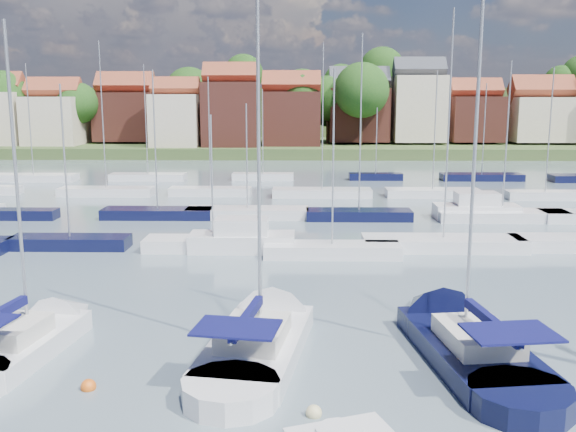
{
  "coord_description": "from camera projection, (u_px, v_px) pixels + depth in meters",
  "views": [
    {
      "loc": [
        -1.41,
        -21.69,
        10.17
      ],
      "look_at": [
        -2.12,
        14.0,
        3.52
      ],
      "focal_mm": 40.0,
      "sensor_mm": 36.0,
      "label": 1
    }
  ],
  "objects": [
    {
      "name": "ground",
      "position": [
        315.0,
        203.0,
        62.47
      ],
      "size": [
        260.0,
        260.0,
        0.0
      ],
      "primitive_type": "plane",
      "color": "#4F5F6C",
      "rests_on": "ground"
    },
    {
      "name": "sailboat_left",
      "position": [
        38.0,
        336.0,
        26.65
      ],
      "size": [
        4.13,
        10.62,
        14.12
      ],
      "rotation": [
        0.0,
        0.0,
        1.43
      ],
      "color": "silver",
      "rests_on": "ground"
    },
    {
      "name": "sailboat_centre",
      "position": [
        266.0,
        333.0,
        27.11
      ],
      "size": [
        5.3,
        13.15,
        17.3
      ],
      "rotation": [
        0.0,
        0.0,
        1.42
      ],
      "color": "silver",
      "rests_on": "ground"
    },
    {
      "name": "sailboat_navy",
      "position": [
        453.0,
        335.0,
        26.88
      ],
      "size": [
        5.21,
        13.51,
        18.15
      ],
      "rotation": [
        0.0,
        0.0,
        1.71
      ],
      "color": "black",
      "rests_on": "ground"
    },
    {
      "name": "buoy_c",
      "position": [
        89.0,
        389.0,
        22.64
      ],
      "size": [
        0.54,
        0.54,
        0.54
      ],
      "primitive_type": "sphere",
      "color": "#D85914",
      "rests_on": "ground"
    },
    {
      "name": "buoy_d",
      "position": [
        314.0,
        416.0,
        20.75
      ],
      "size": [
        0.53,
        0.53,
        0.53
      ],
      "primitive_type": "sphere",
      "color": "beige",
      "rests_on": "ground"
    },
    {
      "name": "buoy_e",
      "position": [
        410.0,
        322.0,
        29.34
      ],
      "size": [
        0.45,
        0.45,
        0.45
      ],
      "primitive_type": "sphere",
      "color": "#D85914",
      "rests_on": "ground"
    },
    {
      "name": "marina_field",
      "position": [
        337.0,
        207.0,
        57.58
      ],
      "size": [
        79.62,
        41.41,
        15.93
      ],
      "color": "silver",
      "rests_on": "ground"
    },
    {
      "name": "far_shore_town",
      "position": [
        316.0,
        120.0,
        152.66
      ],
      "size": [
        212.46,
        90.0,
        22.27
      ],
      "color": "#45562B",
      "rests_on": "ground"
    }
  ]
}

